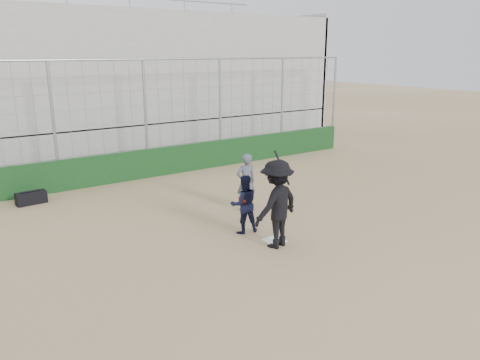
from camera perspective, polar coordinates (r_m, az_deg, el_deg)
ground at (r=10.98m, az=4.22°, el=-7.40°), size 90.00×90.00×0.00m
home_plate at (r=10.97m, az=4.22°, el=-7.34°), size 0.44×0.44×0.02m
backstop at (r=16.49m, az=-11.22°, el=3.60°), size 18.10×0.25×4.04m
bleachers at (r=20.83m, az=-17.16°, el=11.09°), size 20.25×6.70×6.98m
batter_at_plate at (r=10.36m, az=4.48°, el=-2.93°), size 1.42×1.01×2.12m
catcher_crouched at (r=11.25m, az=0.51°, el=-4.09°), size 0.80×0.68×0.99m
umpire at (r=12.81m, az=0.73°, el=-0.59°), size 0.62×0.44×1.43m
equipment_bag at (r=14.74m, az=-24.11°, el=-2.01°), size 0.84×0.41×0.39m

